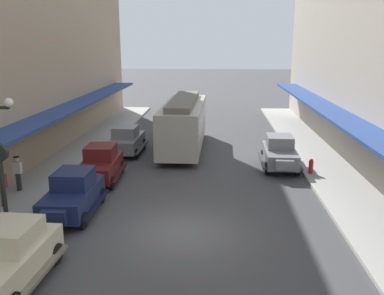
{
  "coord_description": "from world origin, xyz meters",
  "views": [
    {
      "loc": [
        1.21,
        -14.42,
        7.01
      ],
      "look_at": [
        0.0,
        6.0,
        1.8
      ],
      "focal_mm": 38.64,
      "sensor_mm": 36.0,
      "label": 1
    }
  ],
  "objects_px": {
    "lamp_post_with_clock": "(0,160)",
    "fire_hydrant": "(311,166)",
    "parked_car_2": "(8,256)",
    "pedestrian_1": "(3,188)",
    "parked_car_1": "(280,152)",
    "parked_car_4": "(73,193)",
    "parked_car_3": "(127,139)",
    "parked_car_0": "(100,163)",
    "pedestrian_2": "(18,173)",
    "streetcar": "(184,122)"
  },
  "relations": [
    {
      "from": "parked_car_2",
      "to": "parked_car_1",
      "type": "bearing_deg",
      "value": 52.23
    },
    {
      "from": "parked_car_2",
      "to": "lamp_post_with_clock",
      "type": "xyz_separation_m",
      "value": [
        -1.59,
        2.99,
        2.04
      ]
    },
    {
      "from": "parked_car_2",
      "to": "pedestrian_1",
      "type": "xyz_separation_m",
      "value": [
        -3.05,
        5.57,
        0.05
      ]
    },
    {
      "from": "parked_car_3",
      "to": "lamp_post_with_clock",
      "type": "xyz_separation_m",
      "value": [
        -1.86,
        -12.07,
        2.04
      ]
    },
    {
      "from": "parked_car_4",
      "to": "lamp_post_with_clock",
      "type": "height_order",
      "value": "lamp_post_with_clock"
    },
    {
      "from": "streetcar",
      "to": "pedestrian_2",
      "type": "relative_size",
      "value": 5.77
    },
    {
      "from": "parked_car_4",
      "to": "lamp_post_with_clock",
      "type": "bearing_deg",
      "value": -126.64
    },
    {
      "from": "parked_car_2",
      "to": "fire_hydrant",
      "type": "height_order",
      "value": "parked_car_2"
    },
    {
      "from": "parked_car_3",
      "to": "pedestrian_2",
      "type": "distance_m",
      "value": 8.34
    },
    {
      "from": "parked_car_2",
      "to": "lamp_post_with_clock",
      "type": "height_order",
      "value": "lamp_post_with_clock"
    },
    {
      "from": "parked_car_2",
      "to": "pedestrian_2",
      "type": "xyz_separation_m",
      "value": [
        -3.33,
        7.54,
        0.07
      ]
    },
    {
      "from": "parked_car_1",
      "to": "streetcar",
      "type": "bearing_deg",
      "value": 146.17
    },
    {
      "from": "parked_car_3",
      "to": "fire_hydrant",
      "type": "distance_m",
      "value": 11.62
    },
    {
      "from": "parked_car_2",
      "to": "pedestrian_2",
      "type": "distance_m",
      "value": 8.24
    },
    {
      "from": "parked_car_0",
      "to": "parked_car_1",
      "type": "distance_m",
      "value": 10.05
    },
    {
      "from": "pedestrian_2",
      "to": "lamp_post_with_clock",
      "type": "bearing_deg",
      "value": -69.08
    },
    {
      "from": "lamp_post_with_clock",
      "to": "fire_hydrant",
      "type": "relative_size",
      "value": 6.29
    },
    {
      "from": "parked_car_0",
      "to": "parked_car_1",
      "type": "relative_size",
      "value": 1.01
    },
    {
      "from": "parked_car_0",
      "to": "lamp_post_with_clock",
      "type": "bearing_deg",
      "value": -103.94
    },
    {
      "from": "parked_car_0",
      "to": "lamp_post_with_clock",
      "type": "xyz_separation_m",
      "value": [
        -1.65,
        -6.63,
        2.04
      ]
    },
    {
      "from": "parked_car_1",
      "to": "pedestrian_1",
      "type": "height_order",
      "value": "parked_car_1"
    },
    {
      "from": "parked_car_1",
      "to": "parked_car_3",
      "type": "relative_size",
      "value": 1.0
    },
    {
      "from": "parked_car_0",
      "to": "parked_car_4",
      "type": "height_order",
      "value": "same"
    },
    {
      "from": "parked_car_2",
      "to": "streetcar",
      "type": "height_order",
      "value": "streetcar"
    },
    {
      "from": "parked_car_3",
      "to": "pedestrian_2",
      "type": "bearing_deg",
      "value": -115.53
    },
    {
      "from": "parked_car_2",
      "to": "parked_car_4",
      "type": "distance_m",
      "value": 5.27
    },
    {
      "from": "parked_car_3",
      "to": "lamp_post_with_clock",
      "type": "distance_m",
      "value": 12.38
    },
    {
      "from": "lamp_post_with_clock",
      "to": "pedestrian_2",
      "type": "height_order",
      "value": "lamp_post_with_clock"
    },
    {
      "from": "pedestrian_1",
      "to": "fire_hydrant",
      "type": "bearing_deg",
      "value": 21.01
    },
    {
      "from": "parked_car_2",
      "to": "fire_hydrant",
      "type": "relative_size",
      "value": 5.26
    },
    {
      "from": "streetcar",
      "to": "parked_car_2",
      "type": "bearing_deg",
      "value": -103.27
    },
    {
      "from": "parked_car_1",
      "to": "parked_car_2",
      "type": "relative_size",
      "value": 0.99
    },
    {
      "from": "parked_car_1",
      "to": "pedestrian_2",
      "type": "bearing_deg",
      "value": -159.11
    },
    {
      "from": "parked_car_1",
      "to": "fire_hydrant",
      "type": "bearing_deg",
      "value": -44.88
    },
    {
      "from": "pedestrian_1",
      "to": "pedestrian_2",
      "type": "distance_m",
      "value": 1.98
    },
    {
      "from": "parked_car_2",
      "to": "lamp_post_with_clock",
      "type": "bearing_deg",
      "value": 117.99
    },
    {
      "from": "parked_car_0",
      "to": "parked_car_1",
      "type": "bearing_deg",
      "value": 16.68
    },
    {
      "from": "parked_car_0",
      "to": "pedestrian_1",
      "type": "distance_m",
      "value": 5.1
    },
    {
      "from": "fire_hydrant",
      "to": "parked_car_1",
      "type": "bearing_deg",
      "value": 135.12
    },
    {
      "from": "parked_car_2",
      "to": "streetcar",
      "type": "relative_size",
      "value": 0.45
    },
    {
      "from": "parked_car_1",
      "to": "streetcar",
      "type": "distance_m",
      "value": 7.07
    },
    {
      "from": "fire_hydrant",
      "to": "pedestrian_2",
      "type": "height_order",
      "value": "pedestrian_2"
    },
    {
      "from": "fire_hydrant",
      "to": "pedestrian_1",
      "type": "distance_m",
      "value": 15.23
    },
    {
      "from": "parked_car_4",
      "to": "parked_car_0",
      "type": "bearing_deg",
      "value": 90.62
    },
    {
      "from": "streetcar",
      "to": "lamp_post_with_clock",
      "type": "height_order",
      "value": "lamp_post_with_clock"
    },
    {
      "from": "lamp_post_with_clock",
      "to": "fire_hydrant",
      "type": "bearing_deg",
      "value": 32.25
    },
    {
      "from": "parked_car_1",
      "to": "parked_car_2",
      "type": "xyz_separation_m",
      "value": [
        -9.69,
        -12.5,
        0.0
      ]
    },
    {
      "from": "parked_car_3",
      "to": "fire_hydrant",
      "type": "relative_size",
      "value": 5.22
    },
    {
      "from": "parked_car_2",
      "to": "fire_hydrant",
      "type": "xyz_separation_m",
      "value": [
        11.16,
        11.03,
        -0.38
      ]
    },
    {
      "from": "parked_car_1",
      "to": "parked_car_4",
      "type": "relative_size",
      "value": 1.0
    }
  ]
}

